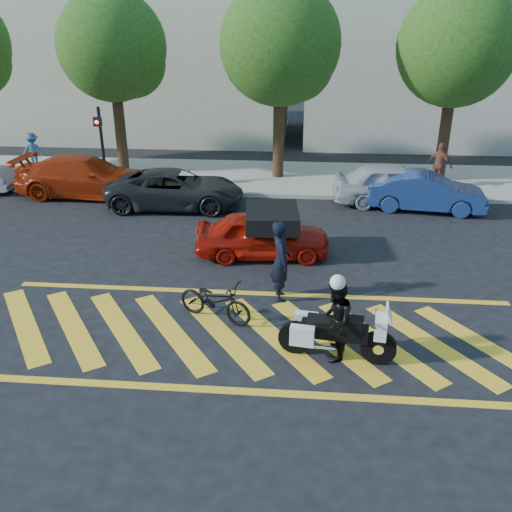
# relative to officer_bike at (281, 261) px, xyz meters

# --- Properties ---
(ground) EXTENTS (90.00, 90.00, 0.00)m
(ground) POSITION_rel_officer_bike_xyz_m (-0.57, -1.72, -0.99)
(ground) COLOR black
(ground) RESTS_ON ground
(sidewalk) EXTENTS (60.00, 5.00, 0.15)m
(sidewalk) POSITION_rel_officer_bike_xyz_m (-0.57, 10.28, -0.91)
(sidewalk) COLOR #9E998E
(sidewalk) RESTS_ON ground
(crosswalk) EXTENTS (12.33, 4.00, 0.01)m
(crosswalk) POSITION_rel_officer_bike_xyz_m (-0.60, -1.72, -0.98)
(crosswalk) COLOR yellow
(crosswalk) RESTS_ON ground
(building_left) EXTENTS (16.00, 8.00, 10.00)m
(building_left) POSITION_rel_officer_bike_xyz_m (-8.57, 19.28, 4.01)
(building_left) COLOR beige
(building_left) RESTS_ON ground
(building_right) EXTENTS (16.00, 8.00, 11.00)m
(building_right) POSITION_rel_officer_bike_xyz_m (8.43, 19.28, 4.51)
(building_right) COLOR beige
(building_right) RESTS_ON ground
(tree_left) EXTENTS (4.20, 4.20, 7.26)m
(tree_left) POSITION_rel_officer_bike_xyz_m (-6.94, 10.35, 4.01)
(tree_left) COLOR black
(tree_left) RESTS_ON ground
(tree_center) EXTENTS (4.60, 4.60, 7.56)m
(tree_center) POSITION_rel_officer_bike_xyz_m (-0.44, 10.35, 4.11)
(tree_center) COLOR black
(tree_center) RESTS_ON ground
(tree_right) EXTENTS (4.40, 4.40, 7.41)m
(tree_right) POSITION_rel_officer_bike_xyz_m (6.06, 10.35, 4.06)
(tree_right) COLOR black
(tree_right) RESTS_ON ground
(signal_pole) EXTENTS (0.28, 0.43, 3.20)m
(signal_pole) POSITION_rel_officer_bike_xyz_m (-7.07, 8.02, 0.93)
(signal_pole) COLOR black
(signal_pole) RESTS_ON ground
(officer_bike) EXTENTS (0.61, 0.80, 1.98)m
(officer_bike) POSITION_rel_officer_bike_xyz_m (0.00, 0.00, 0.00)
(officer_bike) COLOR black
(officer_bike) RESTS_ON ground
(bicycle) EXTENTS (1.90, 1.26, 0.94)m
(bicycle) POSITION_rel_officer_bike_xyz_m (-1.40, -1.11, -0.52)
(bicycle) COLOR black
(bicycle) RESTS_ON ground
(police_motorcycle) EXTENTS (2.32, 0.84, 1.03)m
(police_motorcycle) POSITION_rel_officer_bike_xyz_m (1.18, -2.38, -0.43)
(police_motorcycle) COLOR black
(police_motorcycle) RESTS_ON ground
(officer_moto) EXTENTS (0.75, 0.90, 1.68)m
(officer_moto) POSITION_rel_officer_bike_xyz_m (1.16, -2.38, -0.15)
(officer_moto) COLOR black
(officer_moto) RESTS_ON ground
(red_convertible) EXTENTS (3.84, 1.82, 1.27)m
(red_convertible) POSITION_rel_officer_bike_xyz_m (-0.62, 2.48, -0.35)
(red_convertible) COLOR #A81307
(red_convertible) RESTS_ON ground
(parked_left) EXTENTS (5.14, 2.14, 1.48)m
(parked_left) POSITION_rel_officer_bike_xyz_m (-7.61, 7.48, -0.25)
(parked_left) COLOR #9E2509
(parked_left) RESTS_ON ground
(parked_mid_left) EXTENTS (4.85, 2.38, 1.33)m
(parked_mid_left) POSITION_rel_officer_bike_xyz_m (-3.99, 6.47, -0.33)
(parked_mid_left) COLOR black
(parked_mid_left) RESTS_ON ground
(parked_mid_right) EXTENTS (4.40, 1.96, 1.47)m
(parked_mid_right) POSITION_rel_officer_bike_xyz_m (3.73, 7.48, -0.25)
(parked_mid_right) COLOR #B3B3B7
(parked_mid_right) RESTS_ON ground
(parked_right) EXTENTS (4.14, 1.91, 1.31)m
(parked_right) POSITION_rel_officer_bike_xyz_m (4.73, 6.89, -0.33)
(parked_right) COLOR navy
(parked_right) RESTS_ON ground
(pedestrian_left) EXTENTS (1.11, 0.84, 1.53)m
(pedestrian_left) POSITION_rel_officer_bike_xyz_m (-11.12, 10.64, -0.07)
(pedestrian_left) COLOR #315687
(pedestrian_left) RESTS_ON sidewalk
(pedestrian_right) EXTENTS (1.01, 1.00, 1.71)m
(pedestrian_right) POSITION_rel_officer_bike_xyz_m (5.68, 9.31, 0.02)
(pedestrian_right) COLOR brown
(pedestrian_right) RESTS_ON sidewalk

